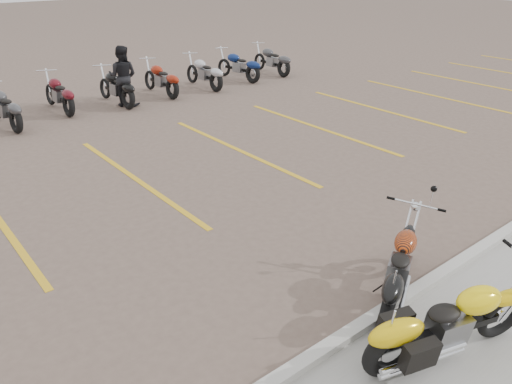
% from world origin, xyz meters
% --- Properties ---
extents(ground, '(100.00, 100.00, 0.00)m').
position_xyz_m(ground, '(0.00, 0.00, 0.00)').
color(ground, brown).
rests_on(ground, ground).
extents(curb, '(60.00, 0.18, 0.12)m').
position_xyz_m(curb, '(0.00, -2.00, 0.06)').
color(curb, '#ADAAA3').
rests_on(curb, ground).
extents(parking_stripes, '(38.00, 5.50, 0.01)m').
position_xyz_m(parking_stripes, '(0.00, 4.00, 0.00)').
color(parking_stripes, gold).
rests_on(parking_stripes, ground).
extents(yellow_cruiser, '(2.20, 0.79, 0.93)m').
position_xyz_m(yellow_cruiser, '(0.41, -2.84, 0.46)').
color(yellow_cruiser, black).
rests_on(yellow_cruiser, ground).
extents(flame_cruiser, '(1.86, 1.07, 0.84)m').
position_xyz_m(flame_cruiser, '(0.92, -1.82, 0.42)').
color(flame_cruiser, black).
rests_on(flame_cruiser, ground).
extents(person_b, '(1.11, 1.11, 1.81)m').
position_xyz_m(person_b, '(2.35, 9.31, 0.91)').
color(person_b, black).
rests_on(person_b, ground).
extents(bg_bike_row, '(17.23, 2.03, 1.10)m').
position_xyz_m(bg_bike_row, '(0.54, 9.71, 0.55)').
color(bg_bike_row, black).
rests_on(bg_bike_row, ground).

